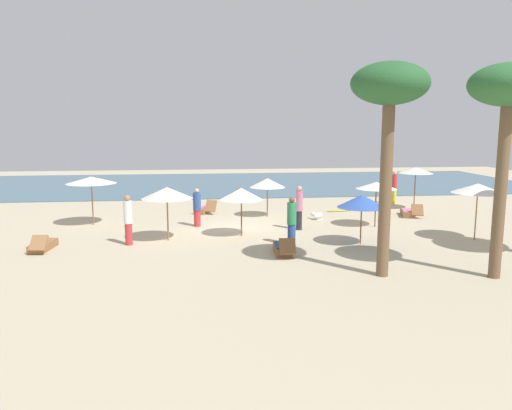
{
  "coord_description": "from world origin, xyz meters",
  "views": [
    {
      "loc": [
        -1.64,
        -21.85,
        4.63
      ],
      "look_at": [
        0.85,
        -0.2,
        1.1
      ],
      "focal_mm": 35.02,
      "sensor_mm": 36.0,
      "label": 1
    }
  ],
  "objects_px": {
    "umbrella_1": "(167,193)",
    "lounger_2": "(283,249)",
    "umbrella_4": "(362,201)",
    "person_3": "(197,207)",
    "palm_3": "(508,95)",
    "person_2": "(128,219)",
    "lounger_3": "(43,246)",
    "umbrella_2": "(91,180)",
    "palm_1": "(389,94)",
    "person_1": "(292,221)",
    "umbrella_0": "(416,170)",
    "umbrella_7": "(241,194)",
    "dog": "(317,216)",
    "person_4": "(299,207)",
    "umbrella_6": "(267,183)",
    "surfboard": "(343,210)",
    "umbrella_5": "(376,186)",
    "person_0": "(394,187)",
    "umbrella_3": "(478,188)",
    "lounger_1": "(205,209)",
    "lounger_0": "(408,213)"
  },
  "relations": [
    {
      "from": "person_2",
      "to": "person_1",
      "type": "bearing_deg",
      "value": -6.44
    },
    {
      "from": "umbrella_1",
      "to": "surfboard",
      "type": "relative_size",
      "value": 1.03
    },
    {
      "from": "umbrella_1",
      "to": "dog",
      "type": "distance_m",
      "value": 8.15
    },
    {
      "from": "lounger_3",
      "to": "person_2",
      "type": "bearing_deg",
      "value": 8.44
    },
    {
      "from": "umbrella_1",
      "to": "umbrella_7",
      "type": "distance_m",
      "value": 3.05
    },
    {
      "from": "umbrella_3",
      "to": "umbrella_4",
      "type": "bearing_deg",
      "value": -177.55
    },
    {
      "from": "umbrella_0",
      "to": "umbrella_1",
      "type": "height_order",
      "value": "umbrella_0"
    },
    {
      "from": "person_0",
      "to": "umbrella_1",
      "type": "bearing_deg",
      "value": -147.78
    },
    {
      "from": "palm_3",
      "to": "person_2",
      "type": "bearing_deg",
      "value": 154.57
    },
    {
      "from": "umbrella_1",
      "to": "umbrella_5",
      "type": "bearing_deg",
      "value": 10.2
    },
    {
      "from": "palm_1",
      "to": "dog",
      "type": "xyz_separation_m",
      "value": [
        0.18,
        9.27,
        -5.32
      ]
    },
    {
      "from": "person_1",
      "to": "person_3",
      "type": "relative_size",
      "value": 1.07
    },
    {
      "from": "umbrella_7",
      "to": "lounger_3",
      "type": "relative_size",
      "value": 1.16
    },
    {
      "from": "umbrella_6",
      "to": "person_2",
      "type": "distance_m",
      "value": 8.19
    },
    {
      "from": "umbrella_2",
      "to": "palm_1",
      "type": "distance_m",
      "value": 14.33
    },
    {
      "from": "person_0",
      "to": "palm_1",
      "type": "distance_m",
      "value": 15.4
    },
    {
      "from": "umbrella_6",
      "to": "person_1",
      "type": "height_order",
      "value": "umbrella_6"
    },
    {
      "from": "umbrella_1",
      "to": "lounger_3",
      "type": "distance_m",
      "value": 5.0
    },
    {
      "from": "umbrella_5",
      "to": "person_4",
      "type": "bearing_deg",
      "value": -176.17
    },
    {
      "from": "person_2",
      "to": "palm_1",
      "type": "bearing_deg",
      "value": -30.82
    },
    {
      "from": "palm_3",
      "to": "surfboard",
      "type": "bearing_deg",
      "value": 95.49
    },
    {
      "from": "dog",
      "to": "person_4",
      "type": "bearing_deg",
      "value": -121.23
    },
    {
      "from": "palm_1",
      "to": "umbrella_7",
      "type": "bearing_deg",
      "value": 122.65
    },
    {
      "from": "umbrella_4",
      "to": "person_3",
      "type": "height_order",
      "value": "umbrella_4"
    },
    {
      "from": "umbrella_1",
      "to": "umbrella_6",
      "type": "relative_size",
      "value": 1.11
    },
    {
      "from": "umbrella_3",
      "to": "lounger_2",
      "type": "relative_size",
      "value": 1.32
    },
    {
      "from": "umbrella_6",
      "to": "lounger_1",
      "type": "relative_size",
      "value": 1.13
    },
    {
      "from": "person_4",
      "to": "umbrella_7",
      "type": "bearing_deg",
      "value": -159.79
    },
    {
      "from": "umbrella_0",
      "to": "dog",
      "type": "relative_size",
      "value": 3.22
    },
    {
      "from": "lounger_2",
      "to": "person_2",
      "type": "xyz_separation_m",
      "value": [
        -5.74,
        1.96,
        0.83
      ]
    },
    {
      "from": "umbrella_0",
      "to": "person_3",
      "type": "height_order",
      "value": "umbrella_0"
    },
    {
      "from": "umbrella_2",
      "to": "person_1",
      "type": "relative_size",
      "value": 1.2
    },
    {
      "from": "umbrella_7",
      "to": "palm_3",
      "type": "xyz_separation_m",
      "value": [
        7.19,
        -6.59,
        3.7
      ]
    },
    {
      "from": "person_1",
      "to": "person_2",
      "type": "relative_size",
      "value": 0.96
    },
    {
      "from": "umbrella_2",
      "to": "lounger_3",
      "type": "bearing_deg",
      "value": -101.21
    },
    {
      "from": "person_0",
      "to": "palm_1",
      "type": "height_order",
      "value": "palm_1"
    },
    {
      "from": "lounger_3",
      "to": "surfboard",
      "type": "bearing_deg",
      "value": 27.5
    },
    {
      "from": "lounger_3",
      "to": "palm_3",
      "type": "height_order",
      "value": "palm_3"
    },
    {
      "from": "lounger_2",
      "to": "palm_3",
      "type": "height_order",
      "value": "palm_3"
    },
    {
      "from": "person_1",
      "to": "palm_1",
      "type": "bearing_deg",
      "value": -64.29
    },
    {
      "from": "lounger_2",
      "to": "palm_3",
      "type": "relative_size",
      "value": 0.27
    },
    {
      "from": "umbrella_0",
      "to": "umbrella_5",
      "type": "relative_size",
      "value": 1.13
    },
    {
      "from": "umbrella_0",
      "to": "lounger_0",
      "type": "height_order",
      "value": "umbrella_0"
    },
    {
      "from": "person_3",
      "to": "person_1",
      "type": "bearing_deg",
      "value": -47.62
    },
    {
      "from": "umbrella_1",
      "to": "lounger_3",
      "type": "bearing_deg",
      "value": -167.05
    },
    {
      "from": "umbrella_6",
      "to": "lounger_3",
      "type": "bearing_deg",
      "value": -147.92
    },
    {
      "from": "umbrella_1",
      "to": "lounger_2",
      "type": "xyz_separation_m",
      "value": [
        4.27,
        -2.55,
        -1.76
      ]
    },
    {
      "from": "lounger_1",
      "to": "person_4",
      "type": "distance_m",
      "value": 6.38
    },
    {
      "from": "umbrella_3",
      "to": "palm_1",
      "type": "relative_size",
      "value": 0.36
    },
    {
      "from": "palm_1",
      "to": "surfboard",
      "type": "height_order",
      "value": "palm_1"
    }
  ]
}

